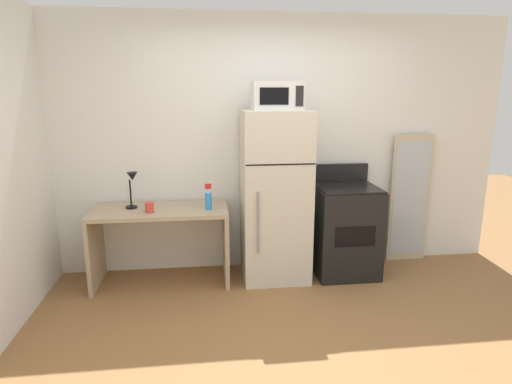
{
  "coord_description": "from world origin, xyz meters",
  "views": [
    {
      "loc": [
        -0.65,
        -2.7,
        1.86
      ],
      "look_at": [
        -0.19,
        1.1,
        0.94
      ],
      "focal_mm": 30.06,
      "sensor_mm": 36.0,
      "label": 1
    }
  ],
  "objects_px": {
    "refrigerator": "(275,196)",
    "microwave": "(277,96)",
    "coffee_mug": "(149,208)",
    "leaning_mirror": "(410,199)",
    "desk_lamp": "(132,184)",
    "desk": "(161,230)",
    "oven_range": "(345,229)",
    "spray_bottle": "(208,199)"
  },
  "relations": [
    {
      "from": "refrigerator",
      "to": "oven_range",
      "type": "height_order",
      "value": "refrigerator"
    },
    {
      "from": "desk_lamp",
      "to": "oven_range",
      "type": "bearing_deg",
      "value": -1.16
    },
    {
      "from": "coffee_mug",
      "to": "refrigerator",
      "type": "xyz_separation_m",
      "value": [
        1.2,
        0.12,
        0.04
      ]
    },
    {
      "from": "desk",
      "to": "leaning_mirror",
      "type": "bearing_deg",
      "value": 5.42
    },
    {
      "from": "desk",
      "to": "desk_lamp",
      "type": "height_order",
      "value": "desk_lamp"
    },
    {
      "from": "desk_lamp",
      "to": "leaning_mirror",
      "type": "xyz_separation_m",
      "value": [
        2.9,
        0.21,
        -0.29
      ]
    },
    {
      "from": "desk_lamp",
      "to": "microwave",
      "type": "distance_m",
      "value": 1.6
    },
    {
      "from": "spray_bottle",
      "to": "leaning_mirror",
      "type": "distance_m",
      "value": 2.22
    },
    {
      "from": "desk_lamp",
      "to": "microwave",
      "type": "height_order",
      "value": "microwave"
    },
    {
      "from": "desk_lamp",
      "to": "spray_bottle",
      "type": "relative_size",
      "value": 1.42
    },
    {
      "from": "coffee_mug",
      "to": "desk_lamp",
      "type": "bearing_deg",
      "value": 136.02
    },
    {
      "from": "desk",
      "to": "spray_bottle",
      "type": "bearing_deg",
      "value": -9.79
    },
    {
      "from": "coffee_mug",
      "to": "spray_bottle",
      "type": "bearing_deg",
      "value": 4.67
    },
    {
      "from": "desk_lamp",
      "to": "oven_range",
      "type": "distance_m",
      "value": 2.17
    },
    {
      "from": "oven_range",
      "to": "leaning_mirror",
      "type": "relative_size",
      "value": 0.79
    },
    {
      "from": "oven_range",
      "to": "leaning_mirror",
      "type": "xyz_separation_m",
      "value": [
        0.8,
        0.26,
        0.23
      ]
    },
    {
      "from": "desk_lamp",
      "to": "coffee_mug",
      "type": "relative_size",
      "value": 3.72
    },
    {
      "from": "spray_bottle",
      "to": "coffee_mug",
      "type": "height_order",
      "value": "spray_bottle"
    },
    {
      "from": "spray_bottle",
      "to": "refrigerator",
      "type": "bearing_deg",
      "value": 6.82
    },
    {
      "from": "microwave",
      "to": "desk_lamp",
      "type": "bearing_deg",
      "value": 177.38
    },
    {
      "from": "leaning_mirror",
      "to": "coffee_mug",
      "type": "bearing_deg",
      "value": -172.14
    },
    {
      "from": "leaning_mirror",
      "to": "spray_bottle",
      "type": "bearing_deg",
      "value": -171.35
    },
    {
      "from": "coffee_mug",
      "to": "microwave",
      "type": "distance_m",
      "value": 1.57
    },
    {
      "from": "desk_lamp",
      "to": "coffee_mug",
      "type": "height_order",
      "value": "desk_lamp"
    },
    {
      "from": "microwave",
      "to": "oven_range",
      "type": "xyz_separation_m",
      "value": [
        0.73,
        0.02,
        -1.34
      ]
    },
    {
      "from": "desk",
      "to": "desk_lamp",
      "type": "distance_m",
      "value": 0.52
    },
    {
      "from": "coffee_mug",
      "to": "leaning_mirror",
      "type": "relative_size",
      "value": 0.07
    },
    {
      "from": "oven_range",
      "to": "leaning_mirror",
      "type": "height_order",
      "value": "leaning_mirror"
    },
    {
      "from": "refrigerator",
      "to": "microwave",
      "type": "bearing_deg",
      "value": -89.67
    },
    {
      "from": "coffee_mug",
      "to": "leaning_mirror",
      "type": "height_order",
      "value": "leaning_mirror"
    },
    {
      "from": "desk",
      "to": "spray_bottle",
      "type": "xyz_separation_m",
      "value": [
        0.47,
        -0.08,
        0.31
      ]
    },
    {
      "from": "refrigerator",
      "to": "microwave",
      "type": "relative_size",
      "value": 3.64
    },
    {
      "from": "desk_lamp",
      "to": "microwave",
      "type": "relative_size",
      "value": 0.77
    },
    {
      "from": "desk",
      "to": "refrigerator",
      "type": "distance_m",
      "value": 1.16
    },
    {
      "from": "desk",
      "to": "coffee_mug",
      "type": "bearing_deg",
      "value": -122.11
    },
    {
      "from": "refrigerator",
      "to": "desk",
      "type": "bearing_deg",
      "value": 179.88
    },
    {
      "from": "leaning_mirror",
      "to": "microwave",
      "type": "bearing_deg",
      "value": -169.81
    },
    {
      "from": "refrigerator",
      "to": "coffee_mug",
      "type": "bearing_deg",
      "value": -174.16
    },
    {
      "from": "desk",
      "to": "microwave",
      "type": "distance_m",
      "value": 1.7
    },
    {
      "from": "microwave",
      "to": "coffee_mug",
      "type": "bearing_deg",
      "value": -175.16
    },
    {
      "from": "desk",
      "to": "refrigerator",
      "type": "height_order",
      "value": "refrigerator"
    },
    {
      "from": "coffee_mug",
      "to": "leaning_mirror",
      "type": "distance_m",
      "value": 2.76
    }
  ]
}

